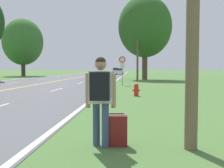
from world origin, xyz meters
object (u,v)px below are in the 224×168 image
Objects in this scene: fire_hydrant at (136,90)px; tree_right_cluster at (23,42)px; hitchhiker_person at (100,92)px; suitcase at (117,131)px; traffic_sign at (122,63)px; tree_left_verge at (145,27)px; car_silver_hatchback_mid_near at (116,70)px; car_white_sedan_approaching at (120,71)px.

tree_right_cluster is at bearing 119.91° from fire_hydrant.
tree_right_cluster reaches higher than hitchhiker_person.
fire_hydrant is (0.50, 9.75, 0.05)m from suitcase.
tree_left_verge reaches higher than traffic_sign.
car_silver_hatchback_mid_near reaches higher than suitcase.
traffic_sign is at bearing 2.47° from car_silver_hatchback_mid_near.
hitchhiker_person is 2.52× the size of fire_hydrant.
tree_right_cluster reaches higher than fire_hydrant.
tree_left_verge is (1.85, 31.16, 6.49)m from suitcase.
hitchhiker_person is 9.89m from fire_hydrant.
traffic_sign is 0.69× the size of car_silver_hatchback_mid_near.
hitchhiker_person is at bearing 3.21° from car_white_sedan_approaching.
tree_left_verge reaches higher than suitcase.
suitcase is at bearing -66.24° from tree_right_cluster.
tree_right_cluster reaches higher than car_silver_hatchback_mid_near.
fire_hydrant is 0.15× the size of car_white_sedan_approaching.
car_white_sedan_approaching is at bearing 4.24° from car_silver_hatchback_mid_near.
suitcase is at bearing -76.17° from hitchhiker_person.
fire_hydrant is 22.39m from tree_left_verge.
suitcase is 0.94× the size of fire_hydrant.
car_white_sedan_approaching is at bearing 93.70° from fire_hydrant.
fire_hydrant is 73.10m from car_silver_hatchback_mid_near.
fire_hydrant is at bearing 4.57° from car_white_sedan_approaching.
traffic_sign is 0.24× the size of tree_left_verge.
hitchhiker_person is at bearing 103.83° from suitcase.
suitcase is 31.88m from tree_left_verge.
tree_left_verge is (2.16, 31.24, 5.73)m from hitchhiker_person.
hitchhiker_person is 2.68× the size of suitcase.
hitchhiker_person is at bearing -94.69° from fire_hydrant.
car_silver_hatchback_mid_near is (-4.71, 82.72, -0.24)m from hitchhiker_person.
fire_hydrant reaches higher than suitcase.
traffic_sign is at bearing 3.88° from car_white_sedan_approaching.
tree_right_cluster reaches higher than suitcase.
car_silver_hatchback_mid_near reaches higher than car_white_sedan_approaching.
traffic_sign reaches higher than hitchhiker_person.
tree_left_verge is at bearing -4.99° from hitchhiker_person.
tree_right_cluster is 2.88× the size of car_silver_hatchback_mid_near.
car_silver_hatchback_mid_near reaches higher than fire_hydrant.
car_silver_hatchback_mid_near is at bearing 97.60° from tree_left_verge.
car_white_sedan_approaching is at bearing 93.00° from traffic_sign.
car_white_sedan_approaching reaches higher than suitcase.
fire_hydrant is 0.19× the size of car_silver_hatchback_mid_near.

